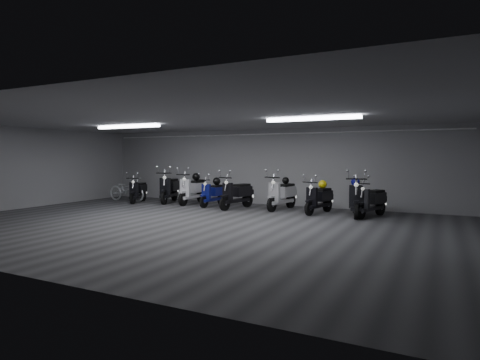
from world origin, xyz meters
The scene contains 23 objects.
floor centered at (0.00, 0.00, -0.01)m, with size 14.00×10.00×0.01m, color #353537.
ceiling centered at (0.00, 0.00, 2.80)m, with size 14.00×10.00×0.01m, color gray.
back_wall centered at (0.00, 5.00, 1.40)m, with size 14.00×0.01×2.80m, color gray.
front_wall centered at (0.00, -5.00, 1.40)m, with size 14.00×0.01×2.80m, color gray.
left_wall centered at (-7.00, 0.00, 1.40)m, with size 0.01×10.00×2.80m, color gray.
fluor_strip_left centered at (-3.00, 1.00, 2.74)m, with size 2.40×0.18×0.08m, color white.
fluor_strip_right centered at (3.00, 1.00, 2.74)m, with size 2.40×0.18×0.08m, color white.
conduit centered at (0.00, 4.92, 2.62)m, with size 0.05×0.05×13.60m, color white.
scooter_0 centered at (-4.64, 3.30, 0.60)m, with size 0.54×1.62×1.21m, color black, non-canonical shape.
scooter_1 centered at (-3.49, 3.78, 0.73)m, with size 0.65×1.96×1.46m, color black, non-canonical shape.
scooter_2 centered at (-2.43, 3.79, 0.71)m, with size 0.63×1.90×1.41m, color white, non-canonical shape.
scooter_4 centered at (-1.41, 3.58, 0.61)m, with size 0.54×1.63×1.22m, color navy, non-canonical shape.
scooter_5 centered at (-0.35, 3.35, 0.68)m, with size 0.61×1.82×1.35m, color black, non-canonical shape.
scooter_6 centered at (1.14, 3.77, 0.70)m, with size 0.62×1.87×1.39m, color #B3B2B7, non-canonical shape.
scooter_7 centered at (2.50, 3.46, 0.63)m, with size 0.56×1.69×1.26m, color black, non-canonical shape.
scooter_8 centered at (3.63, 3.42, 0.72)m, with size 0.64×1.93×1.44m, color black, non-canonical shape.
scooter_9 centered at (4.08, 3.43, 0.64)m, with size 0.57×1.71×1.27m, color black, non-canonical shape.
bicycle centered at (-5.34, 3.44, 0.58)m, with size 0.63×1.78×1.15m, color white.
helmet_0 centered at (2.55, 3.69, 0.91)m, with size 0.27×0.27×0.27m, color #DBC20C.
helmet_1 centered at (3.57, 3.69, 1.02)m, with size 0.26×0.26×0.26m, color #0B0C80.
helmet_2 centered at (1.18, 4.03, 0.98)m, with size 0.24×0.24×0.24m, color black.
helmet_3 centered at (-1.39, 3.81, 0.89)m, with size 0.28×0.28×0.28m, color black.
helmet_4 centered at (-2.43, 4.05, 1.02)m, with size 0.29×0.29×0.29m, color black.
Camera 1 is at (5.94, -8.85, 1.81)m, focal length 30.15 mm.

